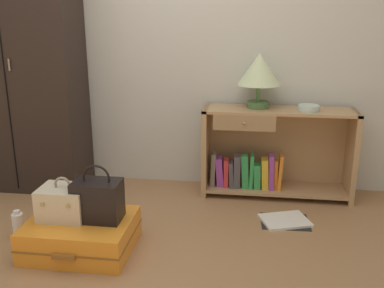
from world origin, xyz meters
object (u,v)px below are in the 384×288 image
(bookshelf, at_px, (269,154))
(bottle, at_px, (18,225))
(train_case, at_px, (64,202))
(open_book_on_floor, at_px, (285,221))
(handbag, at_px, (98,200))
(suitcase_large, at_px, (81,234))
(bowl, at_px, (309,108))
(table_lamp, at_px, (259,71))
(wardrobe, at_px, (19,61))

(bookshelf, bearing_deg, bottle, -149.67)
(train_case, distance_m, open_book_on_floor, 1.53)
(open_book_on_floor, bearing_deg, handbag, -155.63)
(bottle, bearing_deg, suitcase_large, -11.42)
(bottle, bearing_deg, bowl, 25.60)
(bookshelf, distance_m, bowl, 0.49)
(handbag, bearing_deg, table_lamp, 47.81)
(wardrobe, bearing_deg, train_case, -52.91)
(suitcase_large, bearing_deg, bowl, 35.05)
(bookshelf, bearing_deg, handbag, -135.73)
(suitcase_large, bearing_deg, handbag, 11.79)
(table_lamp, bearing_deg, open_book_on_floor, -67.27)
(suitcase_large, xyz_separation_m, open_book_on_floor, (1.30, 0.56, -0.09))
(suitcase_large, height_order, open_book_on_floor, suitcase_large)
(handbag, xyz_separation_m, bottle, (-0.59, 0.07, -0.25))
(table_lamp, xyz_separation_m, suitcase_large, (-1.08, -1.09, -0.90))
(bowl, bearing_deg, train_case, -147.36)
(bookshelf, bearing_deg, table_lamp, 171.61)
(table_lamp, bearing_deg, bowl, -8.99)
(bookshelf, bearing_deg, bowl, -9.23)
(bookshelf, height_order, open_book_on_floor, bookshelf)
(suitcase_large, relative_size, bottle, 3.41)
(suitcase_large, height_order, train_case, train_case)
(bookshelf, height_order, table_lamp, table_lamp)
(wardrobe, xyz_separation_m, handbag, (0.96, -0.98, -0.72))
(bookshelf, height_order, handbag, bookshelf)
(bookshelf, height_order, train_case, bookshelf)
(wardrobe, distance_m, bottle, 1.38)
(train_case, xyz_separation_m, open_book_on_floor, (1.40, 0.54, -0.30))
(bottle, xyz_separation_m, open_book_on_floor, (1.77, 0.46, -0.08))
(bookshelf, xyz_separation_m, train_case, (-1.29, -1.05, -0.03))
(bookshelf, relative_size, bowl, 7.33)
(bookshelf, xyz_separation_m, suitcase_large, (-1.19, -1.07, -0.24))
(bookshelf, xyz_separation_m, bottle, (-1.66, -0.97, -0.25))
(handbag, bearing_deg, bookshelf, 44.27)
(train_case, height_order, handbag, handbag)
(table_lamp, height_order, bowl, table_lamp)
(handbag, bearing_deg, bottle, 173.00)
(bookshelf, height_order, bottle, bookshelf)
(open_book_on_floor, bearing_deg, table_lamp, 112.73)
(bottle, bearing_deg, wardrobe, 112.23)
(wardrobe, distance_m, handbag, 1.55)
(bowl, bearing_deg, suitcase_large, -144.95)
(wardrobe, bearing_deg, bowl, 0.53)
(bowl, xyz_separation_m, bottle, (-1.94, -0.93, -0.65))
(suitcase_large, bearing_deg, wardrobe, 130.18)
(handbag, height_order, bottle, handbag)
(bowl, bearing_deg, handbag, -143.38)
(bowl, xyz_separation_m, suitcase_large, (-1.46, -1.03, -0.64))
(wardrobe, xyz_separation_m, bowl, (2.31, 0.02, -0.32))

